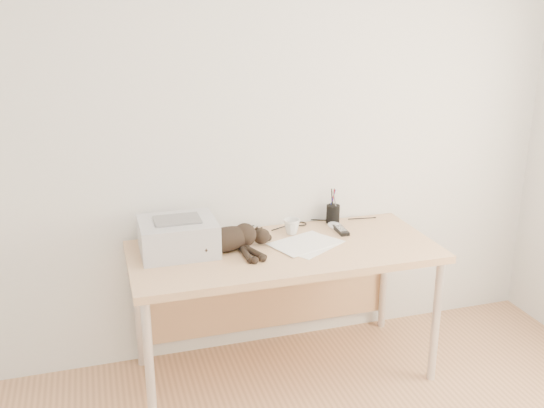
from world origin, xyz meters
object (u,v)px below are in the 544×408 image
object	(u,v)px
desk	(279,265)
pen_cup	(333,214)
cat	(223,242)
mug	(292,227)
mouse	(335,224)
printer	(178,236)

from	to	relation	value
desk	pen_cup	distance (m)	0.48
cat	mug	bearing A→B (deg)	6.95
cat	mouse	distance (m)	0.72
desk	printer	distance (m)	0.58
desk	mouse	distance (m)	0.43
printer	mouse	distance (m)	0.92
cat	pen_cup	distance (m)	0.75
mug	pen_cup	bearing A→B (deg)	19.34
pen_cup	desk	bearing A→B (deg)	-152.38
desk	mug	size ratio (longest dim) A/B	17.50
desk	mouse	size ratio (longest dim) A/B	13.25
pen_cup	mouse	world-z (taller)	pen_cup
printer	pen_cup	xyz separation A→B (m)	(0.92, 0.18, -0.03)
printer	mouse	world-z (taller)	printer
mug	mouse	xyz separation A→B (m)	(0.27, 0.03, -0.02)
desk	mug	distance (m)	0.23
mug	desk	bearing A→B (deg)	-134.91
mouse	printer	bearing A→B (deg)	175.36
printer	mug	bearing A→B (deg)	7.25
cat	mug	world-z (taller)	cat
desk	cat	size ratio (longest dim) A/B	2.62
mug	mouse	distance (m)	0.28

